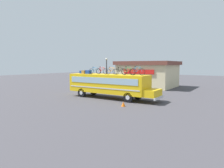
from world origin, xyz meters
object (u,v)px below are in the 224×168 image
Objects in this scene: rooftop_bicycle_1 at (95,71)px; street_lamp at (107,72)px; bus at (109,84)px; rooftop_bicycle_6 at (138,72)px; luggage_bag_1 at (82,72)px; rooftop_bicycle_4 at (120,71)px; rooftop_bicycle_5 at (128,72)px; rooftop_bicycle_3 at (112,71)px; luggage_bag_2 at (84,72)px; rooftop_bicycle_2 at (102,71)px; luggage_bag_3 at (88,72)px; traffic_cone at (123,104)px.

rooftop_bicycle_1 is 0.35× the size of street_lamp.
bus is 3.94m from rooftop_bicycle_6.
rooftop_bicycle_1 is 0.98× the size of rooftop_bicycle_6.
rooftop_bicycle_4 reaches higher than luggage_bag_1.
rooftop_bicycle_3 is at bearing 172.95° from rooftop_bicycle_5.
bus is 2.31× the size of street_lamp.
luggage_bag_2 is 4.88m from street_lamp.
rooftop_bicycle_1 reaches higher than luggage_bag_2.
rooftop_bicycle_6 is at bearing -0.25° from rooftop_bicycle_1.
luggage_bag_1 is 0.32× the size of rooftop_bicycle_2.
luggage_bag_2 is 4.99m from rooftop_bicycle_4.
rooftop_bicycle_3 is at bearing 176.32° from rooftop_bicycle_6.
luggage_bag_1 is 0.33× the size of rooftop_bicycle_3.
street_lamp is at bearing 97.16° from luggage_bag_3.
luggage_bag_3 is (0.70, 0.07, 0.02)m from luggage_bag_2.
traffic_cone is at bearing -28.60° from rooftop_bicycle_1.
street_lamp is (-1.28, 4.40, -0.25)m from rooftop_bicycle_1.
rooftop_bicycle_4 is at bearing 7.60° from rooftop_bicycle_2.
rooftop_bicycle_2 is at bearing 179.56° from bus.
rooftop_bicycle_3 is (3.75, 0.68, 0.15)m from luggage_bag_2.
rooftop_bicycle_6 is at bearing -0.24° from luggage_bag_1.
rooftop_bicycle_3 is 3.54m from rooftop_bicycle_6.
rooftop_bicycle_2 reaches higher than luggage_bag_3.
rooftop_bicycle_4 is at bearing 0.73° from rooftop_bicycle_3.
rooftop_bicycle_5 is at bearing -1.17° from rooftop_bicycle_1.
rooftop_bicycle_4 is 0.93× the size of rooftop_bicycle_6.
rooftop_bicycle_1 is 3.57m from rooftop_bicycle_4.
bus is 4.54m from luggage_bag_1.
luggage_bag_3 is 4.29m from rooftop_bicycle_4.
luggage_bag_3 is at bearing -168.65° from rooftop_bicycle_3.
street_lamp reaches higher than rooftop_bicycle_3.
bus is 21.03× the size of luggage_bag_1.
rooftop_bicycle_1 reaches higher than bus.
traffic_cone is (0.15, -3.27, -3.01)m from rooftop_bicycle_6.
bus is at bearing -1.54° from luggage_bag_1.
rooftop_bicycle_5 reaches higher than rooftop_bicycle_1.
rooftop_bicycle_1 is at bearing 175.10° from rooftop_bicycle_2.
luggage_bag_2 is (-3.65, -0.37, 1.35)m from bus.
bus is 1.54m from rooftop_bicycle_3.
rooftop_bicycle_6 is at bearing -31.63° from street_lamp.
luggage_bag_3 is (1.39, -0.42, 0.04)m from luggage_bag_1.
luggage_bag_3 is 0.37× the size of rooftop_bicycle_3.
rooftop_bicycle_3 is (1.20, 0.30, -0.01)m from rooftop_bicycle_2.
rooftop_bicycle_3 is at bearing 2.50° from luggage_bag_1.
rooftop_bicycle_2 is 3.74× the size of traffic_cone.
rooftop_bicycle_6 reaches higher than rooftop_bicycle_3.
luggage_bag_2 is 0.28× the size of rooftop_bicycle_4.
luggage_bag_2 is at bearing -174.27° from bus.
luggage_bag_3 is 0.12× the size of street_lamp.
bus is at bearing -0.44° from rooftop_bicycle_2.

